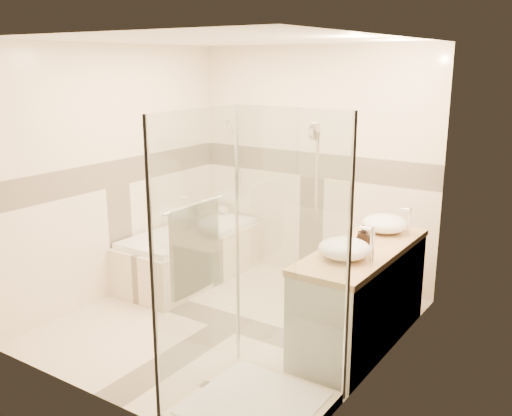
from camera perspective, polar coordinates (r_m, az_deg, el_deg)
The scene contains 12 objects.
room at distance 4.91m, azimuth -1.97°, elevation 1.85°, with size 2.82×3.02×2.52m.
bathtub at distance 6.30m, azimuth -6.54°, elevation -4.37°, with size 0.75×1.70×0.56m.
vanity at distance 4.91m, azimuth 10.46°, elevation -8.62°, with size 0.58×1.62×0.85m.
shower_enclosure at distance 3.99m, azimuth -0.99°, elevation -12.80°, with size 0.96×0.93×2.04m.
vessel_sink_near at distance 5.20m, azimuth 12.76°, elevation -1.51°, with size 0.41×0.41×0.16m, color white.
vessel_sink_far at distance 4.45m, azimuth 8.82°, elevation -4.02°, with size 0.41×0.41×0.16m, color white.
faucet_near at distance 5.11m, azimuth 15.06°, elevation -1.15°, with size 0.10×0.03×0.25m.
faucet_far at distance 4.35m, azimuth 11.44°, elevation -3.39°, with size 0.12×0.03×0.29m.
amenity_bottle_a at distance 4.76m, azimuth 10.61°, elevation -2.78°, with size 0.08×0.08×0.18m, color black.
amenity_bottle_b at distance 4.78m, azimuth 10.73°, elevation -2.81°, with size 0.13×0.13×0.16m, color black.
folded_towels at distance 5.35m, azimuth 13.32°, elevation -1.55°, with size 0.15×0.26×0.08m, color white.
rolled_towel at distance 6.85m, azimuth -3.77°, elevation -0.12°, with size 0.10×0.10×0.22m, color white.
Camera 1 is at (2.85, -3.88, 2.33)m, focal length 40.00 mm.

